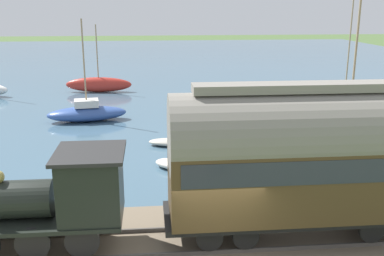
# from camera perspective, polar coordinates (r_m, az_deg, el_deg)

# --- Properties ---
(harbor_water) EXTENTS (80.00, 80.00, 0.01)m
(harbor_water) POSITION_cam_1_polar(r_m,az_deg,el_deg) (55.24, -3.69, 7.91)
(harbor_water) COLOR #426075
(harbor_water) RESTS_ON ground
(rail_embankment) EXTENTS (5.14, 56.00, 0.49)m
(rail_embankment) POSITION_cam_1_polar(r_m,az_deg,el_deg) (13.88, 2.50, -14.77)
(rail_embankment) COLOR #756651
(rail_embankment) RESTS_ON ground
(steam_locomotive) EXTENTS (2.07, 5.35, 3.34)m
(steam_locomotive) POSITION_cam_1_polar(r_m,az_deg,el_deg) (13.24, -17.42, -8.14)
(steam_locomotive) COLOR black
(steam_locomotive) RESTS_ON rail_embankment
(passenger_coach) EXTENTS (2.38, 8.23, 4.59)m
(passenger_coach) POSITION_cam_1_polar(r_m,az_deg,el_deg) (13.35, 14.27, -3.23)
(passenger_coach) COLOR black
(passenger_coach) RESTS_ON rail_embankment
(sailboat_green) EXTENTS (2.43, 4.76, 7.90)m
(sailboat_green) POSITION_cam_1_polar(r_m,az_deg,el_deg) (34.00, 18.79, 3.55)
(sailboat_green) COLOR #236B42
(sailboat_green) RESTS_ON harbor_water
(sailboat_gray) EXTENTS (2.09, 4.37, 9.05)m
(sailboat_gray) POSITION_cam_1_polar(r_m,az_deg,el_deg) (22.70, 19.08, -1.98)
(sailboat_gray) COLOR gray
(sailboat_gray) RESTS_ON harbor_water
(sailboat_red) EXTENTS (1.48, 5.61, 5.62)m
(sailboat_red) POSITION_cam_1_polar(r_m,az_deg,el_deg) (38.95, -11.76, 5.44)
(sailboat_red) COLOR #B72D23
(sailboat_red) RESTS_ON harbor_water
(sailboat_blue) EXTENTS (2.49, 5.15, 6.36)m
(sailboat_blue) POSITION_cam_1_polar(r_m,az_deg,el_deg) (29.26, -13.18, 1.91)
(sailboat_blue) COLOR #335199
(sailboat_blue) RESTS_ON harbor_water
(rowboat_off_pier) EXTENTS (1.40, 2.61, 0.37)m
(rowboat_off_pier) POSITION_cam_1_polar(r_m,az_deg,el_deg) (23.57, -2.54, -1.81)
(rowboat_off_pier) COLOR #B7B2A3
(rowboat_off_pier) RESTS_ON harbor_water
(rowboat_far_out) EXTENTS (1.87, 2.15, 0.42)m
(rowboat_far_out) POSITION_cam_1_polar(r_m,az_deg,el_deg) (20.30, -2.21, -4.63)
(rowboat_far_out) COLOR beige
(rowboat_far_out) RESTS_ON harbor_water
(rowboat_near_shore) EXTENTS (1.83, 2.79, 0.36)m
(rowboat_near_shore) POSITION_cam_1_polar(r_m,az_deg,el_deg) (20.69, 9.41, -4.52)
(rowboat_near_shore) COLOR beige
(rowboat_near_shore) RESTS_ON harbor_water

